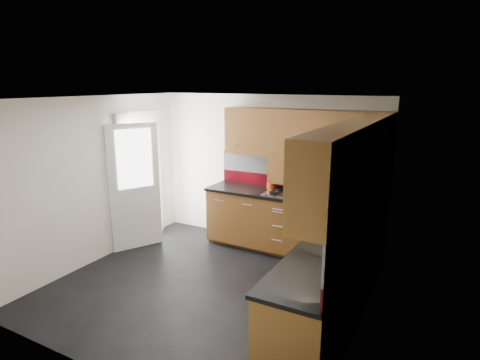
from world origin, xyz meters
The scene contains 14 objects.
room centered at (0.00, 0.00, 1.50)m, with size 4.00×3.80×2.64m.
base_cabinets centered at (1.07, 0.72, 0.44)m, with size 2.70×3.20×0.95m.
countertop centered at (1.05, 0.70, 0.92)m, with size 2.72×3.22×0.04m.
backsplash centered at (1.28, 0.93, 1.21)m, with size 2.70×3.20×0.54m.
upper_cabinets centered at (1.23, 0.78, 1.84)m, with size 2.50×3.20×0.72m.
extractor_hood centered at (0.45, 1.64, 1.28)m, with size 0.60×0.33×0.40m, color #603215.
glass_cabinet centered at (1.71, 1.07, 1.87)m, with size 0.32×0.80×0.66m.
back_door centered at (-1.78, 0.75, 1.03)m, with size 0.42×1.19×2.04m.
gas_hob centered at (0.45, 1.47, 0.95)m, with size 0.58×0.51×0.05m.
utensil_pot centered at (0.13, 1.67, 1.04)m, with size 0.13×0.13×0.48m.
toaster centered at (1.50, 1.58, 1.03)m, with size 0.25×0.16×0.18m.
food_processor centered at (1.57, 0.21, 1.07)m, with size 0.17×0.17×0.29m.
paper_towel centered at (1.64, 0.95, 1.05)m, with size 0.11×0.11×0.23m, color white.
orange_cloth centered at (1.61, 0.74, 0.95)m, with size 0.14×0.12×0.02m, color orange.
Camera 1 is at (2.60, -3.96, 2.58)m, focal length 30.00 mm.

